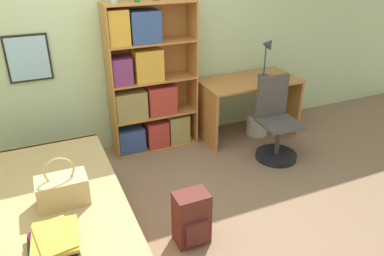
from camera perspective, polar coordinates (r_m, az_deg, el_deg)
ground_plane at (r=3.42m, az=-6.99°, el=-14.23°), size 14.00×14.00×0.00m
wall_back at (r=4.21m, az=-14.45°, el=12.94°), size 10.00×0.09×2.60m
bed at (r=3.21m, az=-19.23°, el=-13.13°), size 0.97×1.84×0.50m
handbag at (r=2.89m, az=-19.12°, el=-8.86°), size 0.36×0.22×0.38m
book_stack_on_bed at (r=2.54m, az=-20.23°, el=-16.01°), size 0.32×0.39×0.12m
bookcase at (r=4.26m, az=-6.99°, el=6.17°), size 0.98×0.31×1.68m
desk at (r=4.71m, az=8.59°, el=4.76°), size 1.21×0.64×0.73m
desk_lamp at (r=4.71m, az=11.55°, el=11.60°), size 0.20×0.15×0.49m
desk_chair at (r=4.32m, az=12.64°, el=-0.70°), size 0.46×0.46×0.93m
backpack at (r=3.09m, az=-0.04°, el=-13.62°), size 0.27×0.22×0.46m
waste_bin at (r=4.87m, az=9.89°, el=0.62°), size 0.28×0.28×0.28m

